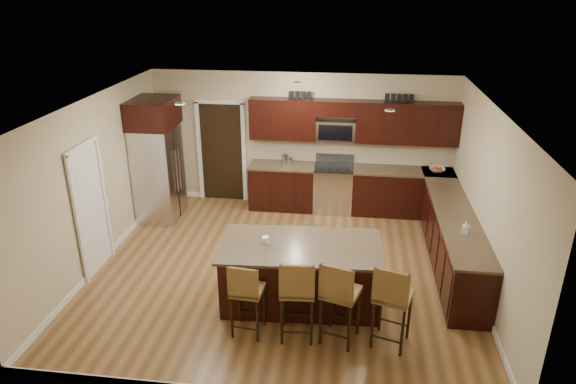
# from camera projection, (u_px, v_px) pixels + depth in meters

# --- Properties ---
(floor) EXTENTS (6.00, 6.00, 0.00)m
(floor) POSITION_uv_depth(u_px,v_px,m) (283.00, 270.00, 8.29)
(floor) COLOR brown
(floor) RESTS_ON ground
(ceiling) EXTENTS (6.00, 6.00, 0.00)m
(ceiling) POSITION_uv_depth(u_px,v_px,m) (282.00, 105.00, 7.24)
(ceiling) COLOR silver
(ceiling) RESTS_ON wall_back
(wall_back) EXTENTS (6.00, 0.00, 6.00)m
(wall_back) POSITION_uv_depth(u_px,v_px,m) (302.00, 140.00, 10.28)
(wall_back) COLOR #C1B18B
(wall_back) RESTS_ON floor
(wall_left) EXTENTS (0.00, 5.50, 5.50)m
(wall_left) POSITION_uv_depth(u_px,v_px,m) (95.00, 184.00, 8.12)
(wall_left) COLOR #C1B18B
(wall_left) RESTS_ON floor
(wall_right) EXTENTS (0.00, 5.50, 5.50)m
(wall_right) POSITION_uv_depth(u_px,v_px,m) (488.00, 204.00, 7.41)
(wall_right) COLOR #C1B18B
(wall_right) RESTS_ON floor
(base_cabinets) EXTENTS (4.02, 3.96, 0.92)m
(base_cabinets) POSITION_uv_depth(u_px,v_px,m) (399.00, 213.00, 9.21)
(base_cabinets) COLOR black
(base_cabinets) RESTS_ON floor
(upper_cabinets) EXTENTS (4.00, 0.33, 0.80)m
(upper_cabinets) POSITION_uv_depth(u_px,v_px,m) (355.00, 120.00, 9.82)
(upper_cabinets) COLOR black
(upper_cabinets) RESTS_ON wall_back
(range) EXTENTS (0.76, 0.64, 1.11)m
(range) POSITION_uv_depth(u_px,v_px,m) (333.00, 188.00, 10.27)
(range) COLOR silver
(range) RESTS_ON floor
(microwave) EXTENTS (0.76, 0.31, 0.40)m
(microwave) POSITION_uv_depth(u_px,v_px,m) (336.00, 130.00, 9.96)
(microwave) COLOR silver
(microwave) RESTS_ON upper_cabinets
(doorway) EXTENTS (0.85, 0.03, 2.06)m
(doorway) POSITION_uv_depth(u_px,v_px,m) (222.00, 152.00, 10.59)
(doorway) COLOR black
(doorway) RESTS_ON floor
(pantry_door) EXTENTS (0.03, 0.80, 2.04)m
(pantry_door) POSITION_uv_depth(u_px,v_px,m) (91.00, 211.00, 7.97)
(pantry_door) COLOR white
(pantry_door) RESTS_ON floor
(letter_decor) EXTENTS (2.20, 0.03, 0.15)m
(letter_decor) POSITION_uv_depth(u_px,v_px,m) (349.00, 97.00, 9.66)
(letter_decor) COLOR black
(letter_decor) RESTS_ON upper_cabinets
(island) EXTENTS (2.33, 1.30, 0.92)m
(island) POSITION_uv_depth(u_px,v_px,m) (301.00, 275.00, 7.34)
(island) COLOR black
(island) RESTS_ON floor
(stool_left) EXTENTS (0.43, 0.43, 1.07)m
(stool_left) POSITION_uv_depth(u_px,v_px,m) (246.00, 291.00, 6.55)
(stool_left) COLOR olive
(stool_left) RESTS_ON floor
(stool_mid) EXTENTS (0.47, 0.47, 1.18)m
(stool_mid) POSITION_uv_depth(u_px,v_px,m) (297.00, 291.00, 6.44)
(stool_mid) COLOR olive
(stool_mid) RESTS_ON floor
(stool_right) EXTENTS (0.55, 0.55, 1.18)m
(stool_right) POSITION_uv_depth(u_px,v_px,m) (339.00, 294.00, 6.38)
(stool_right) COLOR olive
(stool_right) RESTS_ON floor
(refrigerator) EXTENTS (0.79, 0.98, 2.35)m
(refrigerator) POSITION_uv_depth(u_px,v_px,m) (157.00, 159.00, 9.66)
(refrigerator) COLOR silver
(refrigerator) RESTS_ON floor
(floor_mat) EXTENTS (1.10, 0.87, 0.01)m
(floor_mat) POSITION_uv_depth(u_px,v_px,m) (295.00, 233.00, 9.47)
(floor_mat) COLOR brown
(floor_mat) RESTS_ON floor
(fruit_bowl) EXTENTS (0.31, 0.31, 0.07)m
(fruit_bowl) POSITION_uv_depth(u_px,v_px,m) (437.00, 170.00, 9.85)
(fruit_bowl) COLOR silver
(fruit_bowl) RESTS_ON base_cabinets
(soap_bottle) EXTENTS (0.11, 0.11, 0.19)m
(soap_bottle) POSITION_uv_depth(u_px,v_px,m) (466.00, 228.00, 7.43)
(soap_bottle) COLOR #B2B2B2
(soap_bottle) RESTS_ON base_cabinets
(canister_tall) EXTENTS (0.12, 0.12, 0.23)m
(canister_tall) POSITION_uv_depth(u_px,v_px,m) (285.00, 160.00, 10.17)
(canister_tall) COLOR silver
(canister_tall) RESTS_ON base_cabinets
(canister_short) EXTENTS (0.11, 0.11, 0.17)m
(canister_short) POSITION_uv_depth(u_px,v_px,m) (290.00, 161.00, 10.16)
(canister_short) COLOR silver
(canister_short) RESTS_ON base_cabinets
(island_jar) EXTENTS (0.10, 0.10, 0.10)m
(island_jar) POSITION_uv_depth(u_px,v_px,m) (266.00, 240.00, 7.19)
(island_jar) COLOR white
(island_jar) RESTS_ON island
(stool_extra) EXTENTS (0.55, 0.55, 1.18)m
(stool_extra) POSITION_uv_depth(u_px,v_px,m) (392.00, 297.00, 6.31)
(stool_extra) COLOR olive
(stool_extra) RESTS_ON floor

